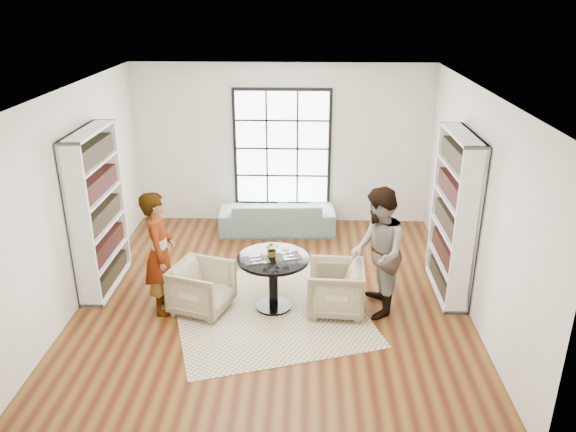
{
  "coord_description": "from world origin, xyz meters",
  "views": [
    {
      "loc": [
        0.47,
        -7.17,
        4.19
      ],
      "look_at": [
        0.2,
        0.4,
        1.13
      ],
      "focal_mm": 35.0,
      "sensor_mm": 36.0,
      "label": 1
    }
  ],
  "objects_px": {
    "wine_glass_right": "(286,249)",
    "person_left": "(159,253)",
    "pedestal_table": "(273,272)",
    "person_right": "(378,253)",
    "armchair_right": "(335,288)",
    "armchair_left": "(202,288)",
    "sofa": "(277,215)",
    "flower_centerpiece": "(272,249)",
    "wine_glass_left": "(265,254)"
  },
  "relations": [
    {
      "from": "sofa",
      "to": "flower_centerpiece",
      "type": "xyz_separation_m",
      "value": [
        0.08,
        -2.71,
        0.59
      ]
    },
    {
      "from": "wine_glass_left",
      "to": "pedestal_table",
      "type": "bearing_deg",
      "value": 57.89
    },
    {
      "from": "armchair_left",
      "to": "wine_glass_left",
      "type": "distance_m",
      "value": 1.06
    },
    {
      "from": "sofa",
      "to": "armchair_left",
      "type": "relative_size",
      "value": 2.77
    },
    {
      "from": "flower_centerpiece",
      "to": "person_left",
      "type": "bearing_deg",
      "value": -175.54
    },
    {
      "from": "sofa",
      "to": "wine_glass_left",
      "type": "height_order",
      "value": "wine_glass_left"
    },
    {
      "from": "wine_glass_left",
      "to": "flower_centerpiece",
      "type": "distance_m",
      "value": 0.21
    },
    {
      "from": "sofa",
      "to": "wine_glass_left",
      "type": "distance_m",
      "value": 2.96
    },
    {
      "from": "pedestal_table",
      "to": "wine_glass_left",
      "type": "xyz_separation_m",
      "value": [
        -0.1,
        -0.16,
        0.35
      ]
    },
    {
      "from": "wine_glass_left",
      "to": "armchair_right",
      "type": "bearing_deg",
      "value": 6.44
    },
    {
      "from": "armchair_right",
      "to": "flower_centerpiece",
      "type": "relative_size",
      "value": 3.49
    },
    {
      "from": "pedestal_table",
      "to": "sofa",
      "type": "distance_m",
      "value": 2.75
    },
    {
      "from": "armchair_left",
      "to": "wine_glass_right",
      "type": "height_order",
      "value": "wine_glass_right"
    },
    {
      "from": "person_right",
      "to": "wine_glass_left",
      "type": "relative_size",
      "value": 10.24
    },
    {
      "from": "wine_glass_left",
      "to": "flower_centerpiece",
      "type": "relative_size",
      "value": 0.8
    },
    {
      "from": "pedestal_table",
      "to": "person_right",
      "type": "distance_m",
      "value": 1.45
    },
    {
      "from": "person_right",
      "to": "wine_glass_right",
      "type": "xyz_separation_m",
      "value": [
        -1.23,
        0.0,
        0.03
      ]
    },
    {
      "from": "person_left",
      "to": "armchair_left",
      "type": "bearing_deg",
      "value": -98.58
    },
    {
      "from": "wine_glass_right",
      "to": "person_left",
      "type": "bearing_deg",
      "value": -178.55
    },
    {
      "from": "wine_glass_right",
      "to": "flower_centerpiece",
      "type": "relative_size",
      "value": 0.93
    },
    {
      "from": "armchair_left",
      "to": "person_left",
      "type": "distance_m",
      "value": 0.76
    },
    {
      "from": "person_left",
      "to": "wine_glass_right",
      "type": "relative_size",
      "value": 8.49
    },
    {
      "from": "sofa",
      "to": "armchair_left",
      "type": "bearing_deg",
      "value": 69.48
    },
    {
      "from": "pedestal_table",
      "to": "wine_glass_right",
      "type": "height_order",
      "value": "wine_glass_right"
    },
    {
      "from": "sofa",
      "to": "person_right",
      "type": "distance_m",
      "value": 3.22
    },
    {
      "from": "person_left",
      "to": "wine_glass_right",
      "type": "xyz_separation_m",
      "value": [
        1.72,
        0.04,
        0.06
      ]
    },
    {
      "from": "armchair_left",
      "to": "person_left",
      "type": "xyz_separation_m",
      "value": [
        -0.55,
        0.0,
        0.53
      ]
    },
    {
      "from": "sofa",
      "to": "armchair_right",
      "type": "bearing_deg",
      "value": 106.01
    },
    {
      "from": "flower_centerpiece",
      "to": "armchair_right",
      "type": "bearing_deg",
      "value": -5.09
    },
    {
      "from": "armchair_left",
      "to": "armchair_right",
      "type": "height_order",
      "value": "armchair_right"
    },
    {
      "from": "wine_glass_right",
      "to": "flower_centerpiece",
      "type": "distance_m",
      "value": 0.21
    },
    {
      "from": "pedestal_table",
      "to": "sofa",
      "type": "bearing_deg",
      "value": 91.92
    },
    {
      "from": "sofa",
      "to": "armchair_right",
      "type": "height_order",
      "value": "armchair_right"
    },
    {
      "from": "pedestal_table",
      "to": "person_right",
      "type": "height_order",
      "value": "person_right"
    },
    {
      "from": "person_right",
      "to": "wine_glass_right",
      "type": "relative_size",
      "value": 8.79
    },
    {
      "from": "flower_centerpiece",
      "to": "armchair_left",
      "type": "bearing_deg",
      "value": -173.05
    },
    {
      "from": "pedestal_table",
      "to": "person_left",
      "type": "height_order",
      "value": "person_left"
    },
    {
      "from": "person_left",
      "to": "person_right",
      "type": "height_order",
      "value": "person_right"
    },
    {
      "from": "pedestal_table",
      "to": "armchair_right",
      "type": "xyz_separation_m",
      "value": [
        0.86,
        -0.05,
        -0.22
      ]
    },
    {
      "from": "sofa",
      "to": "person_right",
      "type": "xyz_separation_m",
      "value": [
        1.51,
        -2.78,
        0.6
      ]
    },
    {
      "from": "wine_glass_left",
      "to": "flower_centerpiece",
      "type": "xyz_separation_m",
      "value": [
        0.09,
        0.19,
        -0.02
      ]
    },
    {
      "from": "sofa",
      "to": "wine_glass_left",
      "type": "xyz_separation_m",
      "value": [
        -0.01,
        -2.89,
        0.61
      ]
    },
    {
      "from": "armchair_left",
      "to": "person_right",
      "type": "relative_size",
      "value": 0.42
    },
    {
      "from": "person_right",
      "to": "armchair_right",
      "type": "bearing_deg",
      "value": -90.49
    },
    {
      "from": "person_left",
      "to": "wine_glass_right",
      "type": "height_order",
      "value": "person_left"
    },
    {
      "from": "wine_glass_right",
      "to": "armchair_right",
      "type": "bearing_deg",
      "value": -0.2
    },
    {
      "from": "armchair_right",
      "to": "person_right",
      "type": "relative_size",
      "value": 0.43
    },
    {
      "from": "armchair_left",
      "to": "person_right",
      "type": "xyz_separation_m",
      "value": [
        2.4,
        0.04,
        0.56
      ]
    },
    {
      "from": "pedestal_table",
      "to": "sofa",
      "type": "height_order",
      "value": "pedestal_table"
    },
    {
      "from": "sofa",
      "to": "armchair_right",
      "type": "relative_size",
      "value": 2.72
    }
  ]
}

